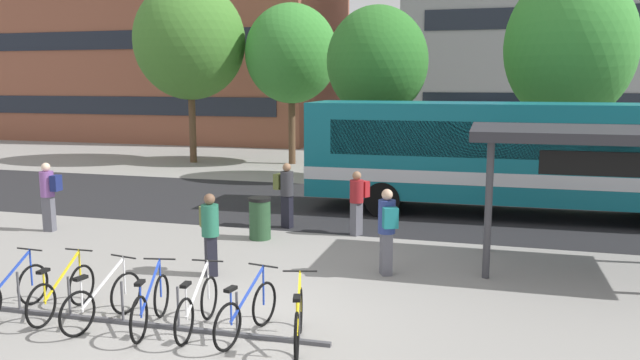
{
  "coord_description": "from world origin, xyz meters",
  "views": [
    {
      "loc": [
        4.0,
        -8.56,
        3.8
      ],
      "look_at": [
        0.39,
        4.18,
        1.69
      ],
      "focal_mm": 34.81,
      "sensor_mm": 36.0,
      "label": 1
    }
  ],
  "objects_px": {
    "parked_bicycle_blue_5": "(247,313)",
    "street_tree_2": "(570,47)",
    "commuter_teal_pack_1": "(387,226)",
    "street_tree_3": "(291,54)",
    "parked_bicycle_blue_3": "(151,305)",
    "commuter_navy_pack_3": "(49,192)",
    "street_tree_1": "(190,41)",
    "trash_bin": "(260,218)",
    "city_bus": "(523,154)",
    "commuter_olive_pack_0": "(210,228)",
    "parked_bicycle_yellow_1": "(62,293)",
    "street_tree_0": "(377,62)",
    "commuter_red_pack_4": "(358,198)",
    "commuter_olive_pack_2": "(286,191)",
    "parked_bicycle_white_4": "(197,307)",
    "parked_bicycle_blue_0": "(9,292)",
    "parked_bicycle_white_2": "(103,301)",
    "transit_shelter": "(619,139)",
    "parked_bicycle_yellow_6": "(299,321)"
  },
  "relations": [
    {
      "from": "commuter_olive_pack_0",
      "to": "commuter_olive_pack_2",
      "type": "bearing_deg",
      "value": 139.44
    },
    {
      "from": "parked_bicycle_blue_3",
      "to": "commuter_navy_pack_3",
      "type": "distance_m",
      "value": 7.7
    },
    {
      "from": "commuter_red_pack_4",
      "to": "commuter_navy_pack_3",
      "type": "bearing_deg",
      "value": -49.66
    },
    {
      "from": "transit_shelter",
      "to": "commuter_navy_pack_3",
      "type": "relative_size",
      "value": 3.17
    },
    {
      "from": "city_bus",
      "to": "commuter_navy_pack_3",
      "type": "distance_m",
      "value": 12.79
    },
    {
      "from": "commuter_navy_pack_3",
      "to": "commuter_red_pack_4",
      "type": "distance_m",
      "value": 7.85
    },
    {
      "from": "commuter_olive_pack_2",
      "to": "street_tree_3",
      "type": "xyz_separation_m",
      "value": [
        -3.88,
        12.19,
        4.05
      ]
    },
    {
      "from": "commuter_olive_pack_2",
      "to": "parked_bicycle_white_4",
      "type": "bearing_deg",
      "value": -65.26
    },
    {
      "from": "parked_bicycle_blue_5",
      "to": "street_tree_2",
      "type": "distance_m",
      "value": 17.95
    },
    {
      "from": "street_tree_1",
      "to": "parked_bicycle_yellow_6",
      "type": "bearing_deg",
      "value": -58.78
    },
    {
      "from": "parked_bicycle_white_2",
      "to": "street_tree_3",
      "type": "height_order",
      "value": "street_tree_3"
    },
    {
      "from": "street_tree_2",
      "to": "commuter_red_pack_4",
      "type": "bearing_deg",
      "value": -120.36
    },
    {
      "from": "city_bus",
      "to": "parked_bicycle_blue_5",
      "type": "bearing_deg",
      "value": -113.82
    },
    {
      "from": "parked_bicycle_blue_3",
      "to": "street_tree_0",
      "type": "relative_size",
      "value": 0.26
    },
    {
      "from": "parked_bicycle_blue_0",
      "to": "parked_bicycle_white_2",
      "type": "xyz_separation_m",
      "value": [
        1.73,
        0.06,
        0.0
      ]
    },
    {
      "from": "commuter_red_pack_4",
      "to": "parked_bicycle_blue_5",
      "type": "bearing_deg",
      "value": 25.35
    },
    {
      "from": "commuter_teal_pack_1",
      "to": "street_tree_2",
      "type": "distance_m",
      "value": 14.07
    },
    {
      "from": "commuter_teal_pack_1",
      "to": "street_tree_3",
      "type": "relative_size",
      "value": 0.24
    },
    {
      "from": "transit_shelter",
      "to": "commuter_teal_pack_1",
      "type": "height_order",
      "value": "transit_shelter"
    },
    {
      "from": "street_tree_3",
      "to": "commuter_teal_pack_1",
      "type": "bearing_deg",
      "value": -65.34
    },
    {
      "from": "parked_bicycle_blue_5",
      "to": "trash_bin",
      "type": "height_order",
      "value": "trash_bin"
    },
    {
      "from": "commuter_navy_pack_3",
      "to": "parked_bicycle_blue_5",
      "type": "bearing_deg",
      "value": 142.9
    },
    {
      "from": "commuter_teal_pack_1",
      "to": "trash_bin",
      "type": "bearing_deg",
      "value": 34.88
    },
    {
      "from": "parked_bicycle_blue_3",
      "to": "street_tree_2",
      "type": "xyz_separation_m",
      "value": [
        7.47,
        16.41,
        4.64
      ]
    },
    {
      "from": "parked_bicycle_yellow_6",
      "to": "street_tree_0",
      "type": "relative_size",
      "value": 0.25
    },
    {
      "from": "commuter_teal_pack_1",
      "to": "street_tree_0",
      "type": "height_order",
      "value": "street_tree_0"
    },
    {
      "from": "street_tree_1",
      "to": "parked_bicycle_blue_0",
      "type": "bearing_deg",
      "value": -71.48
    },
    {
      "from": "transit_shelter",
      "to": "commuter_red_pack_4",
      "type": "bearing_deg",
      "value": 162.96
    },
    {
      "from": "commuter_red_pack_4",
      "to": "street_tree_1",
      "type": "height_order",
      "value": "street_tree_1"
    },
    {
      "from": "commuter_teal_pack_1",
      "to": "parked_bicycle_white_2",
      "type": "bearing_deg",
      "value": 108.76
    },
    {
      "from": "commuter_teal_pack_1",
      "to": "street_tree_2",
      "type": "relative_size",
      "value": 0.22
    },
    {
      "from": "parked_bicycle_blue_3",
      "to": "commuter_olive_pack_0",
      "type": "height_order",
      "value": "commuter_olive_pack_0"
    },
    {
      "from": "parked_bicycle_white_2",
      "to": "trash_bin",
      "type": "xyz_separation_m",
      "value": [
        0.42,
        5.71,
        0.13
      ]
    },
    {
      "from": "parked_bicycle_blue_3",
      "to": "parked_bicycle_blue_5",
      "type": "bearing_deg",
      "value": -97.66
    },
    {
      "from": "parked_bicycle_yellow_1",
      "to": "commuter_red_pack_4",
      "type": "distance_m",
      "value": 7.48
    },
    {
      "from": "trash_bin",
      "to": "street_tree_1",
      "type": "relative_size",
      "value": 0.12
    },
    {
      "from": "city_bus",
      "to": "parked_bicycle_white_2",
      "type": "xyz_separation_m",
      "value": [
        -6.6,
        -10.24,
        -1.39
      ]
    },
    {
      "from": "city_bus",
      "to": "transit_shelter",
      "type": "bearing_deg",
      "value": -74.27
    },
    {
      "from": "commuter_olive_pack_0",
      "to": "street_tree_3",
      "type": "distance_m",
      "value": 17.34
    },
    {
      "from": "commuter_olive_pack_2",
      "to": "trash_bin",
      "type": "distance_m",
      "value": 1.4
    },
    {
      "from": "street_tree_2",
      "to": "parked_bicycle_white_4",
      "type": "bearing_deg",
      "value": -112.47
    },
    {
      "from": "street_tree_2",
      "to": "street_tree_3",
      "type": "xyz_separation_m",
      "value": [
        -11.53,
        2.75,
        0.0
      ]
    },
    {
      "from": "parked_bicycle_blue_5",
      "to": "commuter_olive_pack_2",
      "type": "xyz_separation_m",
      "value": [
        -1.73,
        6.86,
        0.6
      ]
    },
    {
      "from": "parked_bicycle_yellow_6",
      "to": "commuter_teal_pack_1",
      "type": "bearing_deg",
      "value": -24.85
    },
    {
      "from": "street_tree_1",
      "to": "trash_bin",
      "type": "bearing_deg",
      "value": -56.74
    },
    {
      "from": "parked_bicycle_blue_5",
      "to": "transit_shelter",
      "type": "xyz_separation_m",
      "value": [
        5.78,
        4.96,
        2.3
      ]
    },
    {
      "from": "commuter_olive_pack_2",
      "to": "commuter_red_pack_4",
      "type": "relative_size",
      "value": 1.06
    },
    {
      "from": "trash_bin",
      "to": "street_tree_3",
      "type": "distance_m",
      "value": 14.69
    },
    {
      "from": "parked_bicycle_yellow_1",
      "to": "street_tree_0",
      "type": "height_order",
      "value": "street_tree_0"
    },
    {
      "from": "city_bus",
      "to": "parked_bicycle_yellow_1",
      "type": "xyz_separation_m",
      "value": [
        -7.47,
        -10.09,
        -1.39
      ]
    }
  ]
}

